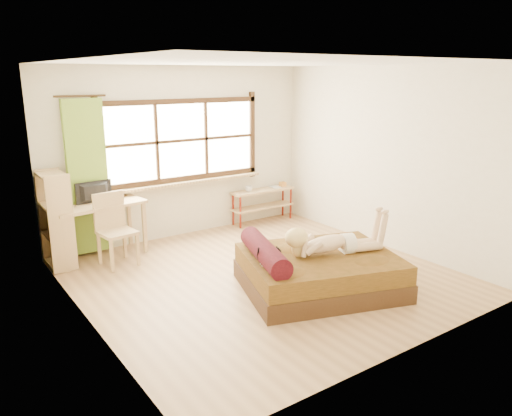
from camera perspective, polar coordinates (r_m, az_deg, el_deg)
floor at (r=6.60m, az=0.91°, el=-7.85°), size 4.50×4.50×0.00m
ceiling at (r=6.08m, az=1.02°, el=16.31°), size 4.50×4.50×0.00m
wall_back at (r=8.10m, az=-8.47°, el=6.25°), size 4.50×0.00×4.50m
wall_front at (r=4.62m, az=17.57°, el=-0.95°), size 4.50×0.00×4.50m
wall_left at (r=5.23m, az=-19.41°, el=0.74°), size 0.00×4.50×4.50m
wall_right at (r=7.71m, az=14.70°, el=5.48°), size 0.00×4.50×4.50m
window at (r=8.05m, az=-8.41°, el=7.34°), size 2.80×0.16×1.46m
curtain at (r=7.47m, az=-18.67°, el=3.32°), size 0.55×0.10×2.20m
bed at (r=6.18m, az=6.89°, el=-7.13°), size 2.18×1.95×0.69m
woman at (r=6.10m, az=8.79°, el=-2.72°), size 1.32×0.74×0.54m
kitten at (r=5.73m, az=1.32°, el=-5.45°), size 0.29×0.19×0.22m
desk at (r=7.41m, az=-17.60°, el=-0.30°), size 1.34×0.73×0.80m
monitor at (r=7.40m, az=-17.88°, el=1.71°), size 0.53×0.13×0.31m
chair at (r=7.15m, az=-15.95°, el=-1.87°), size 0.50×0.50×1.00m
pipe_shelf at (r=8.88m, az=0.82°, el=1.16°), size 1.19×0.32×0.67m
cup at (r=8.65m, az=-0.85°, el=2.21°), size 0.13×0.13×0.10m
book at (r=8.95m, az=1.80°, el=2.35°), size 0.15×0.21×0.02m
bookshelf at (r=7.24m, az=-21.86°, el=-1.25°), size 0.32×0.57×1.32m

